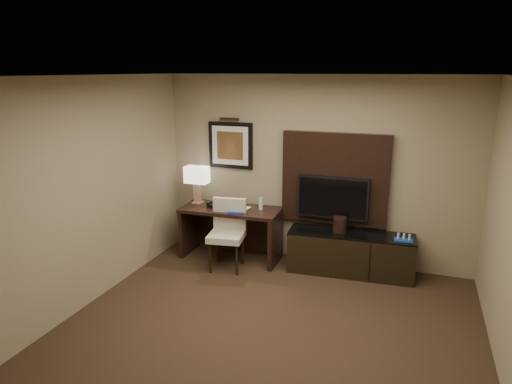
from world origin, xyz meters
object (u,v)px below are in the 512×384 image
at_px(desk_chair, 226,235).
at_px(minibar_tray, 404,238).
at_px(table_lamp, 197,184).
at_px(desk, 231,233).
at_px(desk_phone, 216,203).
at_px(credenza, 350,253).
at_px(tv, 333,197).
at_px(ice_bucket, 340,225).
at_px(water_bottle, 261,204).

relative_size(desk_chair, minibar_tray, 4.19).
xyz_separation_m(desk_chair, table_lamp, (-0.67, 0.46, 0.58)).
bearing_deg(desk, desk_phone, 178.57).
height_order(desk, desk_phone, desk_phone).
relative_size(credenza, minibar_tray, 7.17).
distance_m(tv, minibar_tray, 1.10).
relative_size(desk_chair, table_lamp, 1.66).
bearing_deg(table_lamp, desk, -7.88).
height_order(credenza, desk_phone, desk_phone).
bearing_deg(desk_chair, desk, 94.89).
height_order(desk, ice_bucket, ice_bucket).
relative_size(tv, desk_phone, 4.83).
xyz_separation_m(desk_chair, desk_phone, (-0.33, 0.38, 0.34)).
bearing_deg(credenza, ice_bucket, 169.94).
bearing_deg(desk_phone, minibar_tray, 2.10).
height_order(desk, tv, tv).
height_order(water_bottle, ice_bucket, water_bottle).
distance_m(desk_phone, water_bottle, 0.69).
bearing_deg(minibar_tray, credenza, 175.74).
xyz_separation_m(table_lamp, desk_phone, (0.34, -0.08, -0.25)).
bearing_deg(desk, table_lamp, 170.10).
bearing_deg(desk_chair, desk_phone, 122.53).
xyz_separation_m(desk, table_lamp, (-0.58, 0.08, 0.69)).
bearing_deg(desk, ice_bucket, 0.43).
height_order(tv, minibar_tray, tv).
bearing_deg(ice_bucket, credenza, -6.38).
xyz_separation_m(credenza, minibar_tray, (0.68, -0.05, 0.34)).
relative_size(water_bottle, ice_bucket, 0.87).
distance_m(credenza, minibar_tray, 0.76).
height_order(water_bottle, minibar_tray, water_bottle).
xyz_separation_m(desk_chair, minibar_tray, (2.36, 0.38, 0.13)).
distance_m(desk, ice_bucket, 1.63).
distance_m(table_lamp, minibar_tray, 3.06).
xyz_separation_m(credenza, desk_phone, (-2.01, -0.05, 0.54)).
distance_m(table_lamp, ice_bucket, 2.21).
bearing_deg(table_lamp, tv, 4.50).
relative_size(table_lamp, minibar_tray, 2.53).
relative_size(table_lamp, water_bottle, 3.32).
relative_size(water_bottle, minibar_tray, 0.76).
height_order(tv, desk_phone, tv).
height_order(desk, desk_chair, desk_chair).
bearing_deg(desk_phone, table_lamp, 168.36).
bearing_deg(desk_chair, ice_bucket, 7.98).
bearing_deg(tv, credenza, -31.30).
relative_size(desk, desk_phone, 7.05).
bearing_deg(table_lamp, water_bottle, 0.27).
xyz_separation_m(tv, water_bottle, (-1.01, -0.16, -0.15)).
relative_size(credenza, tv, 1.70).
relative_size(ice_bucket, minibar_tray, 0.88).
distance_m(desk_chair, minibar_tray, 2.40).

